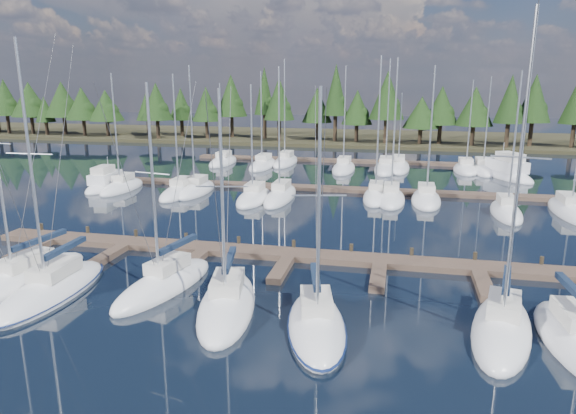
% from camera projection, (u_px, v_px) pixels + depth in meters
% --- Properties ---
extents(ground, '(260.00, 260.00, 0.00)m').
position_uv_depth(ground, '(318.00, 213.00, 46.23)').
color(ground, black).
rests_on(ground, ground).
extents(far_shore, '(220.00, 30.00, 0.60)m').
position_uv_depth(far_shore, '(365.00, 138.00, 103.04)').
color(far_shore, '#302D1A').
rests_on(far_shore, ground).
extents(main_dock, '(44.00, 6.13, 0.90)m').
position_uv_depth(main_dock, '(289.00, 257.00, 34.19)').
color(main_dock, brown).
rests_on(main_dock, ground).
extents(back_docks, '(50.00, 21.80, 0.40)m').
position_uv_depth(back_docks, '(342.00, 173.00, 64.75)').
color(back_docks, brown).
rests_on(back_docks, ground).
extents(front_sailboat_0, '(3.95, 10.13, 15.25)m').
position_uv_depth(front_sailboat_0, '(21.00, 279.00, 30.18)').
color(front_sailboat_0, silver).
rests_on(front_sailboat_0, ground).
extents(front_sailboat_1, '(3.27, 9.48, 14.57)m').
position_uv_depth(front_sailboat_1, '(52.00, 290.00, 28.74)').
color(front_sailboat_1, silver).
rests_on(front_sailboat_1, ground).
extents(front_sailboat_2, '(4.19, 8.86, 12.42)m').
position_uv_depth(front_sailboat_2, '(165.00, 284.00, 29.59)').
color(front_sailboat_2, silver).
rests_on(front_sailboat_2, ground).
extents(front_sailboat_3, '(4.54, 9.15, 12.16)m').
position_uv_depth(front_sailboat_3, '(227.00, 305.00, 26.87)').
color(front_sailboat_3, silver).
rests_on(front_sailboat_3, ground).
extents(front_sailboat_4, '(4.48, 8.46, 12.28)m').
position_uv_depth(front_sailboat_4, '(316.00, 325.00, 24.61)').
color(front_sailboat_4, silver).
rests_on(front_sailboat_4, ground).
extents(front_sailboat_5, '(4.32, 8.76, 15.45)m').
position_uv_depth(front_sailboat_5, '(502.00, 328.00, 24.26)').
color(front_sailboat_5, silver).
rests_on(front_sailboat_5, ground).
extents(back_sailboat_rows, '(47.24, 32.76, 15.27)m').
position_uv_depth(back_sailboat_rows, '(339.00, 179.00, 60.56)').
color(back_sailboat_rows, silver).
rests_on(back_sailboat_rows, ground).
extents(motor_yacht_left, '(3.42, 8.37, 4.07)m').
position_uv_depth(motor_yacht_left, '(106.00, 184.00, 57.11)').
color(motor_yacht_left, silver).
rests_on(motor_yacht_left, ground).
extents(motor_yacht_right, '(7.00, 10.68, 5.09)m').
position_uv_depth(motor_yacht_right, '(506.00, 173.00, 63.27)').
color(motor_yacht_right, silver).
rests_on(motor_yacht_right, ground).
extents(tree_line, '(186.06, 11.73, 13.91)m').
position_uv_depth(tree_line, '(354.00, 105.00, 92.36)').
color(tree_line, black).
rests_on(tree_line, far_shore).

